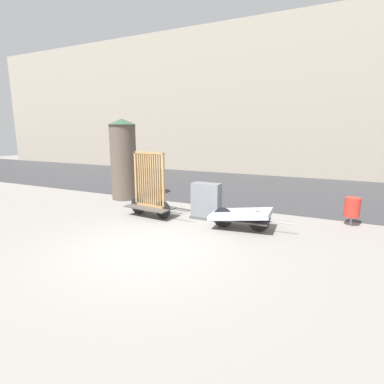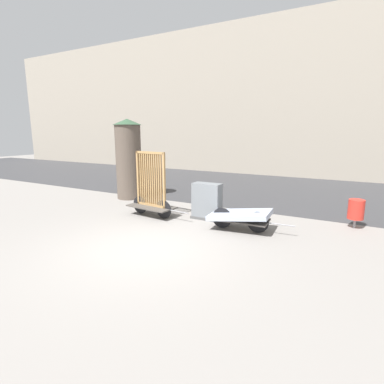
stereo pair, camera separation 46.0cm
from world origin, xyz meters
TOP-DOWN VIEW (x-y plane):
  - ground_plane at (0.00, 0.00)m, footprint 60.00×60.00m
  - road_strip at (0.00, 8.87)m, footprint 56.00×8.85m
  - building_facade at (0.00, 15.29)m, footprint 48.00×4.00m
  - bike_cart_with_bedframe at (-1.51, 2.32)m, footprint 2.31×0.94m
  - bike_cart_with_mattress at (1.51, 2.32)m, footprint 2.36×1.07m
  - utility_cabinet at (0.22, 2.89)m, footprint 0.96×0.47m
  - trash_bin at (4.34, 4.09)m, footprint 0.43×0.43m
  - advertising_column at (-3.92, 4.09)m, footprint 1.15×1.15m

SIDE VIEW (x-z plane):
  - ground_plane at x=0.00m, z-range 0.00..0.00m
  - road_strip at x=0.00m, z-range 0.00..0.01m
  - bike_cart_with_mattress at x=1.51m, z-range 0.10..0.72m
  - utility_cabinet at x=0.22m, z-range -0.04..1.10m
  - trash_bin at x=4.34m, z-range 0.13..0.96m
  - bike_cart_with_bedframe at x=-1.51m, z-range -0.33..1.77m
  - advertising_column at x=-3.92m, z-range 0.03..3.24m
  - building_facade at x=0.00m, z-range 0.00..9.37m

